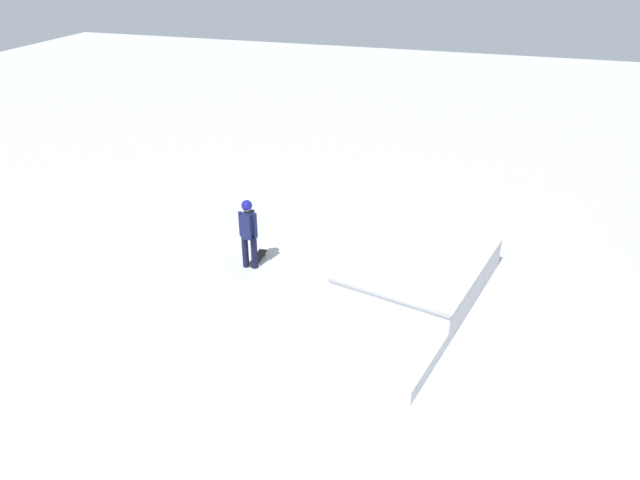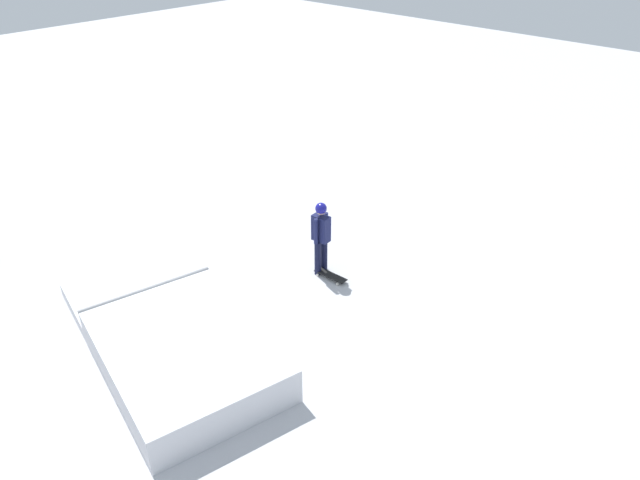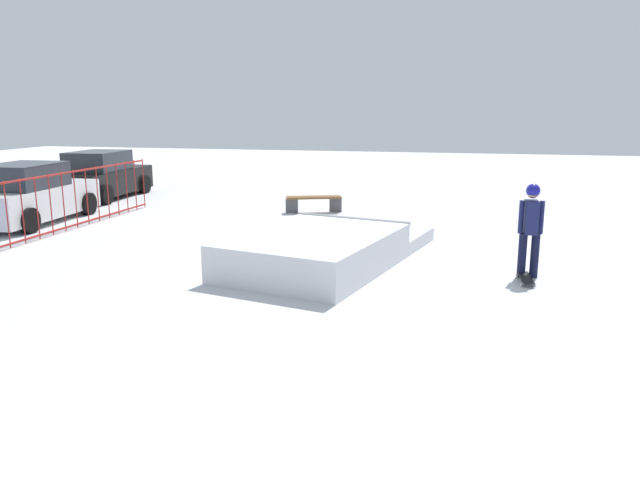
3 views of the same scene
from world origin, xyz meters
name	(u,v)px [view 2 (image 2 of 3)]	position (x,y,z in m)	size (l,w,h in m)	color
ground_plane	(174,328)	(0.00, 0.00, 0.00)	(60.00, 60.00, 0.00)	silver
skate_ramp	(175,342)	(-0.69, 0.41, 0.32)	(5.85, 3.77, 0.74)	silver
skater	(321,233)	(-0.78, -3.42, 1.01)	(0.39, 0.44, 1.73)	black
skateboard	(331,275)	(-1.11, -3.36, 0.08)	(0.81, 0.30, 0.09)	black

